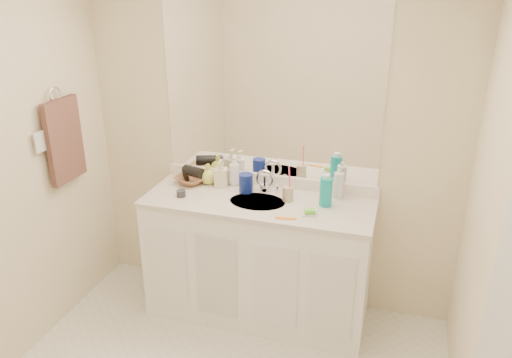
{
  "coord_description": "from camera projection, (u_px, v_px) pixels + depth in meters",
  "views": [
    {
      "loc": [
        0.86,
        -1.83,
        2.25
      ],
      "look_at": [
        0.0,
        0.97,
        1.05
      ],
      "focal_mm": 35.0,
      "sensor_mm": 36.0,
      "label": 1
    }
  ],
  "objects": [
    {
      "name": "countertop",
      "position": [
        258.0,
        202.0,
        3.29
      ],
      "size": [
        1.52,
        0.57,
        0.03
      ],
      "primitive_type": "cube",
      "color": "beige",
      "rests_on": "vanity_cabinet"
    },
    {
      "name": "hand_towel",
      "position": [
        65.0,
        141.0,
        3.26
      ],
      "size": [
        0.04,
        0.32,
        0.55
      ],
      "primitive_type": "cube",
      "color": "#3E2621",
      "rests_on": "towel_ring"
    },
    {
      "name": "soap_dish",
      "position": [
        310.0,
        214.0,
        3.08
      ],
      "size": [
        0.09,
        0.08,
        0.01
      ],
      "primitive_type": "cube",
      "rotation": [
        0.0,
        0.0,
        0.08
      ],
      "color": "silver",
      "rests_on": "countertop"
    },
    {
      "name": "vanity_cabinet",
      "position": [
        258.0,
        260.0,
        3.45
      ],
      "size": [
        1.5,
        0.55,
        0.85
      ],
      "primitive_type": "cube",
      "color": "white",
      "rests_on": "floor"
    },
    {
      "name": "soap_bottle_cream",
      "position": [
        221.0,
        173.0,
        3.46
      ],
      "size": [
        0.1,
        0.1,
        0.2
      ],
      "primitive_type": "imported",
      "rotation": [
        0.0,
        0.0,
        0.19
      ],
      "color": "beige",
      "rests_on": "countertop"
    },
    {
      "name": "soap_bottle_yellow",
      "position": [
        208.0,
        174.0,
        3.52
      ],
      "size": [
        0.15,
        0.15,
        0.15
      ],
      "primitive_type": "imported",
      "rotation": [
        0.0,
        0.0,
        -0.43
      ],
      "color": "#D6D653",
      "rests_on": "countertop"
    },
    {
      "name": "orange_comb",
      "position": [
        286.0,
        218.0,
        3.03
      ],
      "size": [
        0.13,
        0.05,
        0.01
      ],
      "primitive_type": "cube",
      "rotation": [
        0.0,
        0.0,
        0.19
      ],
      "color": "orange",
      "rests_on": "countertop"
    },
    {
      "name": "hair_dryer",
      "position": [
        193.0,
        171.0,
        3.51
      ],
      "size": [
        0.17,
        0.12,
        0.08
      ],
      "primitive_type": "cylinder",
      "rotation": [
        0.0,
        1.57,
        -0.32
      ],
      "color": "black",
      "rests_on": "wicker_basket"
    },
    {
      "name": "switch_plate",
      "position": [
        40.0,
        142.0,
        3.07
      ],
      "size": [
        0.01,
        0.08,
        0.13
      ],
      "primitive_type": "cube",
      "color": "silver",
      "rests_on": "wall_left"
    },
    {
      "name": "blue_mug",
      "position": [
        246.0,
        183.0,
        3.38
      ],
      "size": [
        0.1,
        0.1,
        0.13
      ],
      "primitive_type": "cylinder",
      "rotation": [
        0.0,
        0.0,
        0.06
      ],
      "color": "navy",
      "rests_on": "countertop"
    },
    {
      "name": "backsplash",
      "position": [
        269.0,
        180.0,
        3.5
      ],
      "size": [
        1.52,
        0.03,
        0.08
      ],
      "primitive_type": "cube",
      "color": "white",
      "rests_on": "countertop"
    },
    {
      "name": "sink_basin",
      "position": [
        257.0,
        203.0,
        3.27
      ],
      "size": [
        0.37,
        0.37,
        0.02
      ],
      "primitive_type": "cylinder",
      "color": "beige",
      "rests_on": "countertop"
    },
    {
      "name": "toothbrush",
      "position": [
        290.0,
        179.0,
        3.22
      ],
      "size": [
        0.02,
        0.04,
        0.19
      ],
      "primitive_type": "cylinder",
      "rotation": [
        0.14,
        0.0,
        -0.24
      ],
      "color": "#FF4379",
      "rests_on": "tan_cup"
    },
    {
      "name": "tan_cup",
      "position": [
        288.0,
        194.0,
        3.26
      ],
      "size": [
        0.09,
        0.09,
        0.1
      ],
      "primitive_type": "cylinder",
      "rotation": [
        0.0,
        0.0,
        -0.34
      ],
      "color": "tan",
      "rests_on": "countertop"
    },
    {
      "name": "clear_pump_bottle",
      "position": [
        338.0,
        186.0,
        3.28
      ],
      "size": [
        0.08,
        0.08,
        0.18
      ],
      "primitive_type": "cylinder",
      "rotation": [
        0.0,
        0.0,
        -0.2
      ],
      "color": "silver",
      "rests_on": "countertop"
    },
    {
      "name": "towel_ring",
      "position": [
        55.0,
        95.0,
        3.15
      ],
      "size": [
        0.01,
        0.11,
        0.11
      ],
      "primitive_type": "torus",
      "rotation": [
        0.0,
        1.57,
        0.0
      ],
      "color": "silver",
      "rests_on": "wall_left"
    },
    {
      "name": "mouthwash_bottle",
      "position": [
        326.0,
        192.0,
        3.17
      ],
      "size": [
        0.09,
        0.09,
        0.19
      ],
      "primitive_type": "cylinder",
      "rotation": [
        0.0,
        0.0,
        -0.09
      ],
      "color": "#0D9FA2",
      "rests_on": "countertop"
    },
    {
      "name": "dark_jar",
      "position": [
        181.0,
        193.0,
        3.33
      ],
      "size": [
        0.07,
        0.07,
        0.04
      ],
      "primitive_type": "cylinder",
      "rotation": [
        0.0,
        0.0,
        -0.23
      ],
      "color": "#2D2D33",
      "rests_on": "countertop"
    },
    {
      "name": "wall_right",
      "position": [
        507.0,
        273.0,
        1.9
      ],
      "size": [
        0.02,
        2.6,
        2.4
      ],
      "primitive_type": "cube",
      "color": "beige",
      "rests_on": "floor"
    },
    {
      "name": "green_soap",
      "position": [
        310.0,
        211.0,
        3.07
      ],
      "size": [
        0.08,
        0.07,
        0.02
      ],
      "primitive_type": "cube",
      "rotation": [
        0.0,
        0.0,
        0.4
      ],
      "color": "#69D233",
      "rests_on": "soap_dish"
    },
    {
      "name": "wicker_basket",
      "position": [
        191.0,
        179.0,
        3.54
      ],
      "size": [
        0.28,
        0.28,
        0.05
      ],
      "primitive_type": "imported",
      "rotation": [
        0.0,
        0.0,
        -0.4
      ],
      "color": "#945E3B",
      "rests_on": "countertop"
    },
    {
      "name": "faucet",
      "position": [
        265.0,
        183.0,
        3.4
      ],
      "size": [
        0.02,
        0.02,
        0.11
      ],
      "primitive_type": "cylinder",
      "color": "silver",
      "rests_on": "countertop"
    },
    {
      "name": "soap_bottle_white",
      "position": [
        234.0,
        171.0,
        3.49
      ],
      "size": [
        0.1,
        0.1,
        0.21
      ],
      "primitive_type": "imported",
      "rotation": [
        0.0,
        0.0,
        0.26
      ],
      "color": "white",
      "rests_on": "countertop"
    },
    {
      "name": "mirror",
      "position": [
        270.0,
        89.0,
        3.26
      ],
      "size": [
        1.48,
        0.01,
        1.2
      ],
      "primitive_type": "cube",
      "color": "white",
      "rests_on": "wall_back"
    },
    {
      "name": "wall_back",
      "position": [
        270.0,
        141.0,
        3.4
      ],
      "size": [
        2.6,
        0.02,
        2.4
      ],
      "primitive_type": "cube",
      "color": "beige",
      "rests_on": "floor"
    }
  ]
}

